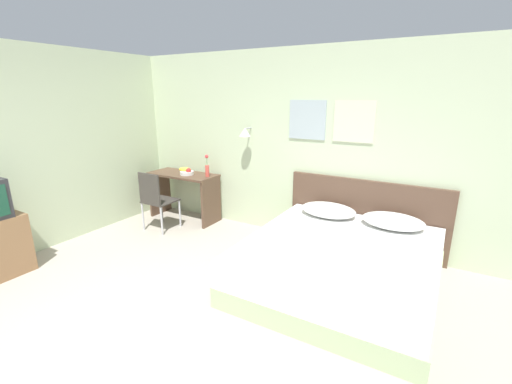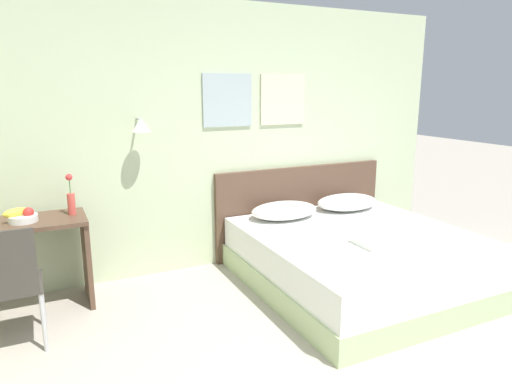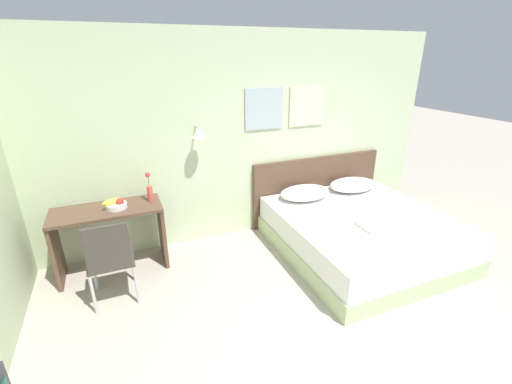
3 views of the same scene
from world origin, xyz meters
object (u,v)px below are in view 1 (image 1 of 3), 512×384
(pillow_right, at_px, (393,221))
(bed, at_px, (339,265))
(fruit_bowl, at_px, (187,172))
(headboard, at_px, (365,216))
(flower_vase, at_px, (207,168))
(pillow_left, at_px, (328,210))
(desk, at_px, (184,188))
(folded_towel_near_foot, at_px, (321,249))
(desk_chair, at_px, (155,197))

(pillow_right, bearing_deg, bed, -118.15)
(pillow_right, xyz_separation_m, fruit_bowl, (-3.19, 0.01, 0.24))
(headboard, bearing_deg, flower_vase, -174.19)
(pillow_left, relative_size, desk, 0.61)
(headboard, xyz_separation_m, pillow_right, (0.40, -0.32, 0.11))
(folded_towel_near_foot, xyz_separation_m, desk, (-2.78, 1.09, -0.00))
(bed, xyz_separation_m, folded_towel_near_foot, (-0.11, -0.31, 0.29))
(pillow_left, height_order, fruit_bowl, fruit_bowl)
(headboard, xyz_separation_m, desk, (-2.89, -0.28, 0.05))
(bed, bearing_deg, pillow_left, 118.15)
(fruit_bowl, bearing_deg, desk_chair, -100.69)
(headboard, height_order, flower_vase, flower_vase)
(desk_chair, bearing_deg, bed, -3.00)
(fruit_bowl, height_order, flower_vase, flower_vase)
(pillow_right, xyz_separation_m, folded_towel_near_foot, (-0.51, -1.05, -0.05))
(desk_chair, xyz_separation_m, fruit_bowl, (0.11, 0.60, 0.29))
(bed, xyz_separation_m, fruit_bowl, (-2.79, 0.76, 0.57))
(pillow_left, bearing_deg, flower_vase, 177.91)
(desk_chair, distance_m, flower_vase, 0.91)
(pillow_left, bearing_deg, desk_chair, -166.77)
(desk, distance_m, flower_vase, 0.61)
(pillow_left, height_order, desk, desk)
(headboard, height_order, pillow_right, headboard)
(desk_chair, bearing_deg, headboard, 17.38)
(folded_towel_near_foot, xyz_separation_m, fruit_bowl, (-2.68, 1.07, 0.29))
(pillow_left, xyz_separation_m, flower_vase, (-2.02, 0.07, 0.32))
(folded_towel_near_foot, relative_size, desk_chair, 0.32)
(folded_towel_near_foot, height_order, flower_vase, flower_vase)
(folded_towel_near_foot, xyz_separation_m, flower_vase, (-2.30, 1.12, 0.38))
(pillow_left, relative_size, pillow_right, 1.00)
(pillow_right, bearing_deg, headboard, 141.18)
(headboard, xyz_separation_m, fruit_bowl, (-2.79, -0.30, 0.34))
(bed, bearing_deg, folded_towel_near_foot, -110.10)
(bed, distance_m, flower_vase, 2.63)
(desk_chair, height_order, fruit_bowl, desk_chair)
(bed, relative_size, pillow_left, 2.89)
(pillow_right, height_order, flower_vase, flower_vase)
(bed, bearing_deg, desk_chair, 177.00)
(fruit_bowl, bearing_deg, desk, 165.72)
(pillow_right, bearing_deg, desk_chair, -169.87)
(pillow_right, distance_m, flower_vase, 2.83)
(bed, distance_m, pillow_left, 0.91)
(bed, xyz_separation_m, desk, (-2.89, 0.78, 0.29))
(bed, height_order, pillow_right, pillow_right)
(folded_towel_near_foot, bearing_deg, pillow_left, 105.11)
(desk, bearing_deg, desk_chair, -90.85)
(folded_towel_near_foot, distance_m, flower_vase, 2.59)
(pillow_left, relative_size, fruit_bowl, 2.71)
(headboard, relative_size, desk, 1.77)
(pillow_right, height_order, folded_towel_near_foot, pillow_right)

